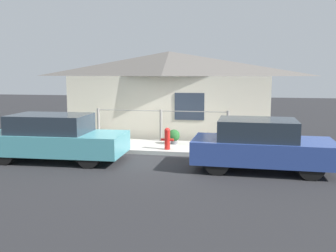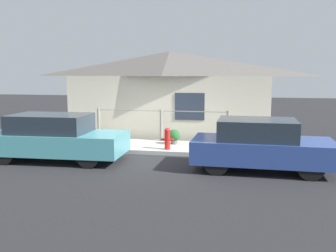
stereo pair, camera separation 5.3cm
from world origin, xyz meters
name	(u,v)px [view 2 (the right image)]	position (x,y,z in m)	size (l,w,h in m)	color
ground_plane	(149,155)	(0.00, 0.00, 0.00)	(60.00, 60.00, 0.00)	#262628
sidewalk	(156,147)	(0.00, 1.00, 0.06)	(24.00, 2.00, 0.13)	#B2AFA8
house	(169,69)	(0.00, 3.32, 2.75)	(8.17, 2.23, 3.43)	beige
fence	(161,124)	(0.00, 1.85, 0.76)	(4.90, 0.10, 1.14)	gray
car_left	(55,138)	(-2.54, -1.28, 0.69)	(4.11, 1.81, 1.38)	teal
car_right	(261,145)	(3.38, -1.28, 0.69)	(3.69, 1.76, 1.37)	#2D4793
fire_hydrant	(167,138)	(0.53, 0.35, 0.50)	(0.42, 0.19, 0.71)	red
potted_plant_near_hydrant	(174,136)	(0.58, 1.30, 0.41)	(0.41, 0.41, 0.51)	slate
potted_plant_by_fence	(82,133)	(-2.82, 1.26, 0.43)	(0.36, 0.36, 0.51)	slate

